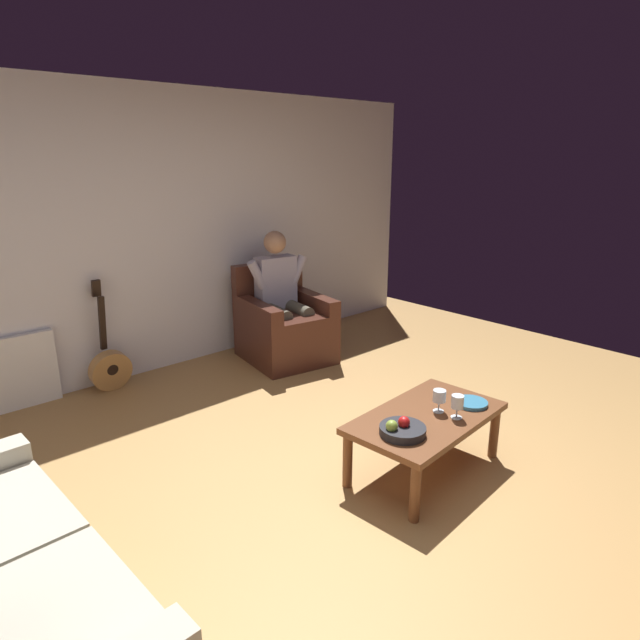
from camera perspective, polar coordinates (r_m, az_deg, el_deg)
The scene contains 11 objects.
ground_plane at distance 3.57m, azimuth 8.51°, elevation -16.42°, with size 6.90×6.90×0.00m, color #AD8047.
wall_back at distance 5.25m, azimuth -15.57°, elevation 8.79°, with size 6.15×0.06×2.53m, color silver.
armchair at distance 5.39m, azimuth -3.80°, elevation -0.76°, with size 0.87×0.94×0.91m.
person_seated at distance 5.32m, azimuth -4.00°, elevation 2.93°, with size 0.65×0.63×1.24m.
coffee_table at distance 3.55m, azimuth 10.94°, elevation -10.42°, with size 1.07×0.66×0.39m.
guitar at distance 5.03m, azimuth -21.00°, elevation -4.50°, with size 0.35×0.20×0.96m.
radiator at distance 4.95m, azimuth -28.43°, elevation -4.71°, with size 0.50×0.06×0.60m, color white.
wine_glass_near at distance 3.54m, azimuth 12.29°, elevation -7.85°, with size 0.08×0.08×0.15m.
wine_glass_far at distance 3.48m, azimuth 14.09°, elevation -8.39°, with size 0.08×0.08×0.15m.
fruit_bowl at distance 3.26m, azimuth 8.50°, elevation -11.18°, with size 0.27×0.27×0.11m.
decorative_dish at distance 3.72m, azimuth 15.44°, elevation -8.30°, with size 0.21×0.21×0.02m, color teal.
Camera 1 is at (2.37, 1.83, 1.95)m, focal length 30.80 mm.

